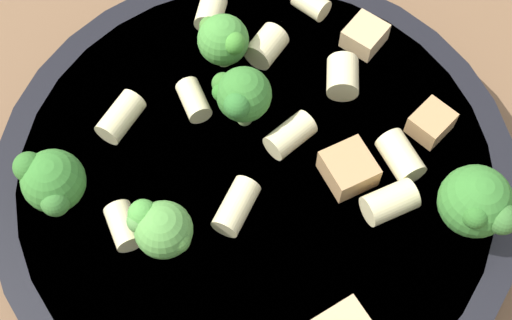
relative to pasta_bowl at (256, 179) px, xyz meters
name	(u,v)px	position (x,y,z in m)	size (l,w,h in m)	color
ground_plane	(256,194)	(0.00, 0.00, -0.02)	(2.00, 2.00, 0.00)	brown
pasta_bowl	(256,179)	(0.00, 0.00, 0.00)	(0.28, 0.28, 0.03)	black
broccoli_floret_1	(477,203)	(0.02, 0.11, 0.04)	(0.04, 0.04, 0.04)	#93B766
broccoli_floret_2	(52,181)	(0.03, -0.10, 0.03)	(0.04, 0.03, 0.04)	#93B766
broccoli_floret_3	(223,40)	(-0.07, -0.02, 0.03)	(0.03, 0.03, 0.03)	#9EC175
broccoli_floret_4	(241,95)	(-0.03, -0.01, 0.04)	(0.03, 0.03, 0.04)	#93B766
broccoli_floret_5	(161,229)	(0.05, -0.04, 0.03)	(0.03, 0.03, 0.03)	#9EC175
rigatoni_0	(311,3)	(-0.11, 0.02, 0.02)	(0.01, 0.01, 0.02)	beige
rigatoni_1	(236,206)	(0.03, -0.01, 0.02)	(0.01, 0.01, 0.03)	beige
rigatoni_2	(194,100)	(-0.04, -0.04, 0.02)	(0.01, 0.01, 0.02)	beige
rigatoni_3	(211,13)	(-0.10, -0.03, 0.02)	(0.02, 0.02, 0.02)	beige
rigatoni_4	(265,46)	(-0.07, 0.00, 0.02)	(0.02, 0.02, 0.02)	beige
rigatoni_5	(343,77)	(-0.06, 0.04, 0.02)	(0.02, 0.02, 0.02)	beige
rigatoni_6	(124,226)	(0.04, -0.06, 0.02)	(0.01, 0.01, 0.02)	beige
rigatoni_7	(290,135)	(-0.02, 0.02, 0.02)	(0.01, 0.01, 0.03)	beige
rigatoni_8	(121,117)	(-0.02, -0.07, 0.02)	(0.01, 0.01, 0.03)	beige
rigatoni_9	(390,202)	(0.02, 0.07, 0.02)	(0.02, 0.02, 0.03)	beige
rigatoni_10	(401,157)	(-0.01, 0.07, 0.02)	(0.02, 0.02, 0.03)	beige
chicken_chunk_1	(365,36)	(-0.09, 0.06, 0.02)	(0.02, 0.02, 0.01)	tan
chicken_chunk_2	(348,171)	(0.00, 0.05, 0.02)	(0.02, 0.02, 0.02)	tan
chicken_chunk_3	(431,123)	(-0.03, 0.09, 0.02)	(0.02, 0.02, 0.01)	tan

